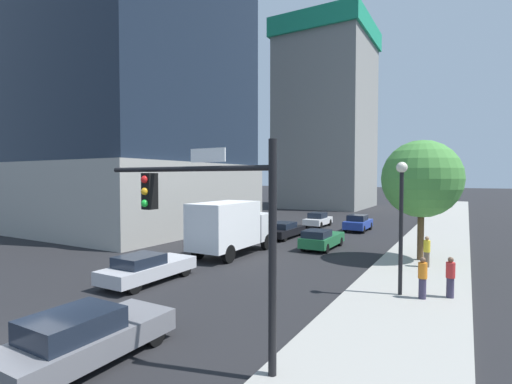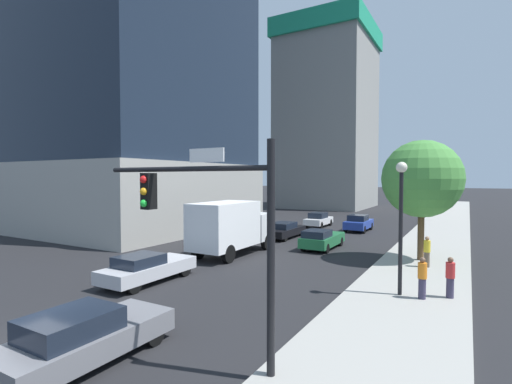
% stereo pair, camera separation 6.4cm
% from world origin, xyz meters
% --- Properties ---
extents(ground_plane, '(400.00, 400.00, 0.00)m').
position_xyz_m(ground_plane, '(0.00, 0.00, 0.00)').
color(ground_plane, black).
extents(sidewalk, '(4.64, 120.00, 0.15)m').
position_xyz_m(sidewalk, '(8.29, 20.00, 0.07)').
color(sidewalk, '#9E9B93').
rests_on(sidewalk, ground).
extents(construction_building, '(19.16, 21.59, 40.38)m').
position_xyz_m(construction_building, '(-10.32, 54.83, 16.45)').
color(construction_building, gray).
rests_on(construction_building, ground).
extents(traffic_light_pole, '(5.52, 0.48, 5.65)m').
position_xyz_m(traffic_light_pole, '(4.52, 2.20, 3.98)').
color(traffic_light_pole, black).
rests_on(traffic_light_pole, sidewalk).
extents(street_lamp, '(0.44, 0.44, 5.38)m').
position_xyz_m(street_lamp, '(8.07, 10.26, 3.71)').
color(street_lamp, black).
rests_on(street_lamp, sidewalk).
extents(street_tree, '(4.45, 4.45, 6.91)m').
position_xyz_m(street_tree, '(8.08, 17.66, 4.82)').
color(street_tree, brown).
rests_on(street_tree, sidewalk).
extents(car_green, '(1.83, 4.45, 1.40)m').
position_xyz_m(car_green, '(1.70, 18.74, 0.69)').
color(car_green, '#1E6638').
rests_on(car_green, ground).
extents(car_silver, '(1.85, 4.76, 1.36)m').
position_xyz_m(car_silver, '(-2.57, 6.82, 0.69)').
color(car_silver, '#B7B7BC').
rests_on(car_silver, ground).
extents(car_gray, '(1.92, 4.62, 1.45)m').
position_xyz_m(car_gray, '(1.70, 0.53, 0.71)').
color(car_gray, slate).
rests_on(car_gray, ground).
extents(car_black, '(1.86, 4.72, 1.27)m').
position_xyz_m(car_black, '(-2.57, 21.70, 0.64)').
color(car_black, black).
rests_on(car_black, ground).
extents(car_blue, '(1.82, 4.05, 1.51)m').
position_xyz_m(car_blue, '(1.70, 28.62, 0.75)').
color(car_blue, '#233D9E').
rests_on(car_blue, ground).
extents(car_white, '(1.72, 4.07, 1.43)m').
position_xyz_m(car_white, '(-2.57, 29.68, 0.71)').
color(car_white, silver).
rests_on(car_white, ground).
extents(box_truck, '(2.47, 6.71, 3.39)m').
position_xyz_m(box_truck, '(-2.57, 13.92, 1.87)').
color(box_truck, silver).
rests_on(box_truck, ground).
extents(pedestrian_orange_shirt, '(0.34, 0.34, 1.64)m').
position_xyz_m(pedestrian_orange_shirt, '(8.91, 10.16, 0.98)').
color(pedestrian_orange_shirt, '#38334C').
rests_on(pedestrian_orange_shirt, sidewalk).
extents(pedestrian_yellow_shirt, '(0.34, 0.34, 1.64)m').
position_xyz_m(pedestrian_yellow_shirt, '(8.57, 15.94, 0.98)').
color(pedestrian_yellow_shirt, brown).
rests_on(pedestrian_yellow_shirt, sidewalk).
extents(pedestrian_red_shirt, '(0.34, 0.34, 1.62)m').
position_xyz_m(pedestrian_red_shirt, '(9.86, 10.84, 0.97)').
color(pedestrian_red_shirt, '#38334C').
rests_on(pedestrian_red_shirt, sidewalk).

